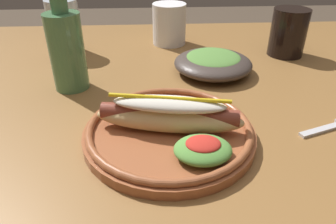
{
  "coord_description": "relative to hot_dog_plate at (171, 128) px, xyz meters",
  "views": [
    {
      "loc": [
        0.04,
        -0.57,
        1.04
      ],
      "look_at": [
        0.07,
        -0.13,
        0.77
      ],
      "focal_mm": 33.79,
      "sensor_mm": 36.0,
      "label": 1
    }
  ],
  "objects": [
    {
      "name": "soda_cup",
      "position": [
        0.32,
        0.36,
        0.04
      ],
      "size": [
        0.09,
        0.09,
        0.12
      ],
      "primitive_type": "cylinder",
      "color": "black",
      "rests_on": "dining_table"
    },
    {
      "name": "extra_cup",
      "position": [
        0.03,
        0.46,
        0.03
      ],
      "size": [
        0.09,
        0.09,
        0.11
      ],
      "primitive_type": "cylinder",
      "color": "white",
      "rests_on": "dining_table"
    },
    {
      "name": "dining_table",
      "position": [
        -0.07,
        0.17,
        -0.11
      ],
      "size": [
        1.43,
        0.98,
        0.74
      ],
      "color": "olive",
      "rests_on": "ground_plane"
    },
    {
      "name": "side_bowl",
      "position": [
        0.11,
        0.25,
        0.0
      ],
      "size": [
        0.17,
        0.17,
        0.05
      ],
      "color": "#423833",
      "rests_on": "dining_table"
    },
    {
      "name": "glass_bottle",
      "position": [
        -0.19,
        0.2,
        0.06
      ],
      "size": [
        0.07,
        0.07,
        0.22
      ],
      "color": "#4C7F51",
      "rests_on": "dining_table"
    },
    {
      "name": "water_cup",
      "position": [
        -0.24,
        0.41,
        0.05
      ],
      "size": [
        0.08,
        0.08,
        0.13
      ],
      "primitive_type": "cylinder",
      "color": "silver",
      "rests_on": "dining_table"
    },
    {
      "name": "fork",
      "position": [
        0.28,
        0.02,
        -0.02
      ],
      "size": [
        0.12,
        0.06,
        0.0
      ],
      "rotation": [
        0.0,
        0.0,
        0.34
      ],
      "color": "silver",
      "rests_on": "dining_table"
    },
    {
      "name": "hot_dog_plate",
      "position": [
        0.0,
        0.0,
        0.0
      ],
      "size": [
        0.27,
        0.27,
        0.08
      ],
      "color": "#9E5633",
      "rests_on": "dining_table"
    }
  ]
}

